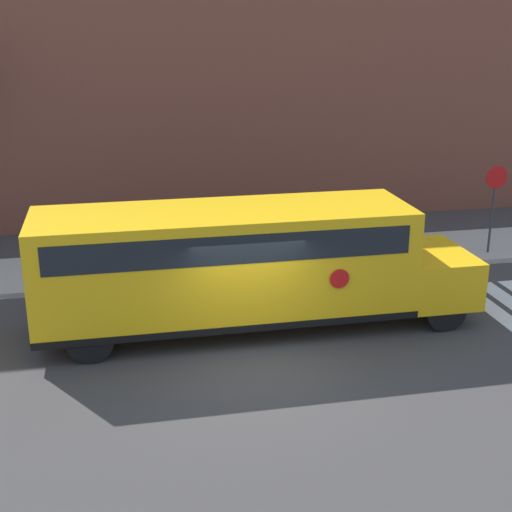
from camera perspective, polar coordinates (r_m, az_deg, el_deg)
The scene contains 5 objects.
ground_plane at distance 15.34m, azimuth -0.03°, elevation -8.76°, with size 60.00×60.00×0.00m, color #3A3838.
sidewalk_strip at distance 21.21m, azimuth -3.56°, elevation -0.63°, with size 44.00×3.00×0.15m.
building_backdrop at distance 26.51m, azimuth -5.91°, elevation 15.90°, with size 32.00×4.00×11.67m.
school_bus at distance 16.48m, azimuth -1.34°, elevation -0.39°, with size 10.30×2.57×2.92m.
stop_sign at distance 22.65m, azimuth 18.50°, elevation 4.42°, with size 0.68×0.10×2.85m.
Camera 1 is at (-2.73, -13.34, 7.06)m, focal length 50.00 mm.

